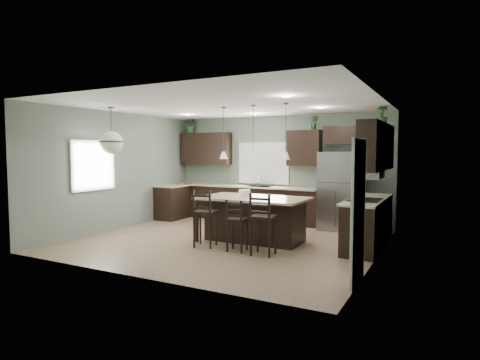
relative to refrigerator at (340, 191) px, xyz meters
The scene contains 33 objects.
ground 3.03m from the refrigerator, 128.21° to the right, with size 6.00×6.00×0.00m, color #9E8466.
pantry_door 4.00m from the refrigerator, 72.73° to the right, with size 0.04×0.82×2.04m, color white.
window_back 2.32m from the refrigerator, 168.00° to the left, with size 1.35×0.02×1.00m, color white.
window_left 5.71m from the refrigerator, 147.24° to the right, with size 0.02×1.10×1.00m, color white.
left_return_cabs 4.55m from the refrigerator, behind, with size 0.60×0.90×0.90m, color black.
left_return_countertop 4.50m from the refrigerator, behind, with size 0.66×0.96×0.04m, color #BDAE8F.
back_lower_cabs 2.69m from the refrigerator, behind, with size 4.20×0.60×0.90m, color black.
back_countertop 2.64m from the refrigerator, behind, with size 4.20×0.66×0.04m, color #BDAE8F.
sink_inset 2.19m from the refrigerator, behind, with size 0.70×0.45×0.01m, color gray.
faucet 2.20m from the refrigerator, behind, with size 0.02×0.02×0.28m, color silver.
back_upper_left 4.08m from the refrigerator, behind, with size 1.55×0.34×0.90m, color black.
back_upper_right 1.46m from the refrigerator, 162.58° to the left, with size 0.85×0.34×0.90m, color black.
fridge_header 1.36m from the refrigerator, 78.54° to the left, with size 1.05×0.34×0.45m, color black.
right_lower_cabs 1.73m from the refrigerator, 56.81° to the right, with size 0.60×2.35×0.90m, color black.
right_countertop 1.66m from the refrigerator, 57.39° to the right, with size 0.66×2.35×0.04m, color #BDAE8F.
cooktop 1.89m from the refrigerator, 61.87° to the right, with size 0.58×0.75×0.02m, color black.
wall_oven_front 1.84m from the refrigerator, 70.00° to the right, with size 0.01×0.72×0.60m, color gray.
right_upper_cabs 2.02m from the refrigerator, 53.23° to the right, with size 0.34×2.35×0.90m, color black.
microwave 2.04m from the refrigerator, 59.27° to the right, with size 0.40×0.75×0.40m, color gray.
refrigerator is the anchor object (origin of this frame).
kitchen_island 2.49m from the refrigerator, 120.99° to the right, with size 2.19×1.25×0.92m, color black.
serving_dish 2.56m from the refrigerator, 124.85° to the right, with size 0.24×0.24×0.14m, color white.
bar_stool_left 3.51m from the refrigerator, 122.87° to the right, with size 0.41×0.41×1.12m, color black.
bar_stool_center 3.22m from the refrigerator, 111.61° to the right, with size 0.36×0.36×0.98m, color black.
bar_stool_right 3.08m from the refrigerator, 101.80° to the right, with size 0.42×0.42×1.14m, color black.
pendant_left 3.16m from the refrigerator, 133.10° to the right, with size 0.17×0.17×1.10m, color white, non-canonical shape.
pendant_center 2.78m from the refrigerator, 120.99° to the right, with size 0.17×0.17×1.10m, color white, non-canonical shape.
pendant_right 2.55m from the refrigerator, 104.93° to the right, with size 0.17×0.17×1.10m, color white, non-canonical shape.
chandelier 5.36m from the refrigerator, 142.39° to the right, with size 0.53×0.53×0.99m, color beige, non-canonical shape.
plant_back_left 4.75m from the refrigerator, behind, with size 0.43×0.37×0.48m, color #2A5A27.
plant_back_right 1.82m from the refrigerator, 158.92° to the left, with size 0.19×0.16×0.35m, color #2A5927.
plant_right_wall 2.08m from the refrigerator, 33.61° to the right, with size 0.24×0.24×0.42m, color #265123.
room_shell 2.99m from the refrigerator, 128.21° to the right, with size 6.00×6.00×6.00m.
Camera 1 is at (4.08, -7.20, 1.85)m, focal length 30.00 mm.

